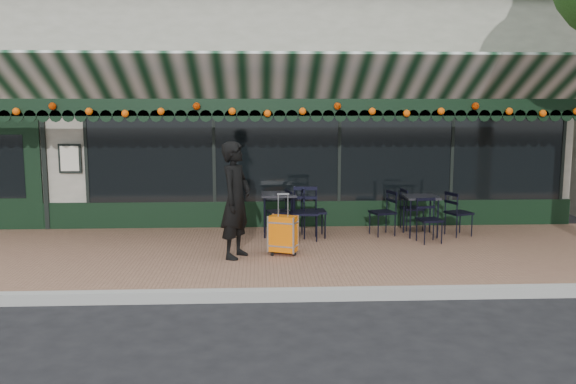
{
  "coord_description": "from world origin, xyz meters",
  "views": [
    {
      "loc": [
        -0.14,
        -7.65,
        2.51
      ],
      "look_at": [
        0.3,
        1.6,
        1.17
      ],
      "focal_mm": 38.0,
      "sensor_mm": 36.0,
      "label": 1
    }
  ],
  "objects_px": {
    "chair_a_right": "(412,209)",
    "chair_b_front": "(306,213)",
    "cafe_table_b": "(279,197)",
    "chair_b_left": "(279,212)",
    "woman": "(236,200)",
    "suitcase": "(283,234)",
    "chair_a_left": "(382,213)",
    "cafe_table_a": "(421,200)",
    "chair_b_right": "(313,212)",
    "chair_a_front": "(429,220)",
    "chair_a_extra": "(459,213)"
  },
  "relations": [
    {
      "from": "chair_b_left",
      "to": "chair_b_front",
      "type": "bearing_deg",
      "value": 33.15
    },
    {
      "from": "chair_a_left",
      "to": "chair_b_front",
      "type": "distance_m",
      "value": 1.45
    },
    {
      "from": "chair_b_left",
      "to": "chair_b_right",
      "type": "height_order",
      "value": "chair_b_right"
    },
    {
      "from": "suitcase",
      "to": "chair_a_left",
      "type": "height_order",
      "value": "suitcase"
    },
    {
      "from": "chair_b_right",
      "to": "woman",
      "type": "bearing_deg",
      "value": 134.24
    },
    {
      "from": "cafe_table_a",
      "to": "chair_a_front",
      "type": "xyz_separation_m",
      "value": [
        0.0,
        -0.57,
        -0.27
      ]
    },
    {
      "from": "chair_a_right",
      "to": "chair_b_right",
      "type": "height_order",
      "value": "chair_b_right"
    },
    {
      "from": "chair_a_right",
      "to": "chair_b_right",
      "type": "relative_size",
      "value": 0.88
    },
    {
      "from": "woman",
      "to": "chair_a_right",
      "type": "distance_m",
      "value": 3.84
    },
    {
      "from": "cafe_table_a",
      "to": "woman",
      "type": "bearing_deg",
      "value": -156.37
    },
    {
      "from": "chair_a_extra",
      "to": "suitcase",
      "type": "bearing_deg",
      "value": 91.62
    },
    {
      "from": "chair_a_left",
      "to": "chair_b_right",
      "type": "xyz_separation_m",
      "value": [
        -1.26,
        -0.08,
        0.04
      ]
    },
    {
      "from": "chair_b_front",
      "to": "chair_a_extra",
      "type": "bearing_deg",
      "value": 7.29
    },
    {
      "from": "suitcase",
      "to": "chair_a_extra",
      "type": "bearing_deg",
      "value": 43.23
    },
    {
      "from": "cafe_table_b",
      "to": "chair_b_left",
      "type": "xyz_separation_m",
      "value": [
        0.01,
        0.01,
        -0.28
      ]
    },
    {
      "from": "cafe_table_a",
      "to": "chair_a_left",
      "type": "relative_size",
      "value": 0.88
    },
    {
      "from": "cafe_table_b",
      "to": "chair_a_left",
      "type": "distance_m",
      "value": 1.9
    },
    {
      "from": "chair_a_right",
      "to": "chair_b_left",
      "type": "height_order",
      "value": "chair_b_left"
    },
    {
      "from": "cafe_table_b",
      "to": "chair_b_right",
      "type": "relative_size",
      "value": 0.85
    },
    {
      "from": "chair_a_right",
      "to": "chair_b_left",
      "type": "bearing_deg",
      "value": 91.47
    },
    {
      "from": "cafe_table_b",
      "to": "chair_b_front",
      "type": "relative_size",
      "value": 0.82
    },
    {
      "from": "chair_a_left",
      "to": "chair_a_front",
      "type": "relative_size",
      "value": 1.07
    },
    {
      "from": "woman",
      "to": "chair_b_right",
      "type": "bearing_deg",
      "value": -20.02
    },
    {
      "from": "cafe_table_a",
      "to": "chair_b_right",
      "type": "relative_size",
      "value": 0.81
    },
    {
      "from": "chair_a_left",
      "to": "woman",
      "type": "bearing_deg",
      "value": -76.21
    },
    {
      "from": "cafe_table_a",
      "to": "chair_b_front",
      "type": "bearing_deg",
      "value": -173.89
    },
    {
      "from": "chair_a_front",
      "to": "chair_b_left",
      "type": "relative_size",
      "value": 0.93
    },
    {
      "from": "chair_a_right",
      "to": "chair_b_left",
      "type": "distance_m",
      "value": 2.56
    },
    {
      "from": "cafe_table_b",
      "to": "chair_a_right",
      "type": "distance_m",
      "value": 2.59
    },
    {
      "from": "chair_b_right",
      "to": "chair_a_front",
      "type": "bearing_deg",
      "value": -108.36
    },
    {
      "from": "chair_b_left",
      "to": "woman",
      "type": "bearing_deg",
      "value": -38.24
    },
    {
      "from": "cafe_table_a",
      "to": "chair_a_extra",
      "type": "distance_m",
      "value": 0.73
    },
    {
      "from": "cafe_table_a",
      "to": "cafe_table_b",
      "type": "relative_size",
      "value": 0.94
    },
    {
      "from": "cafe_table_a",
      "to": "cafe_table_b",
      "type": "bearing_deg",
      "value": 176.14
    },
    {
      "from": "cafe_table_a",
      "to": "chair_b_front",
      "type": "height_order",
      "value": "chair_b_front"
    },
    {
      "from": "chair_b_right",
      "to": "suitcase",
      "type": "bearing_deg",
      "value": 152.5
    },
    {
      "from": "chair_a_extra",
      "to": "chair_b_right",
      "type": "height_order",
      "value": "chair_b_right"
    },
    {
      "from": "chair_a_left",
      "to": "chair_a_right",
      "type": "distance_m",
      "value": 0.82
    },
    {
      "from": "cafe_table_b",
      "to": "chair_a_front",
      "type": "xyz_separation_m",
      "value": [
        2.56,
        -0.74,
        -0.31
      ]
    },
    {
      "from": "chair_a_right",
      "to": "chair_a_extra",
      "type": "xyz_separation_m",
      "value": [
        0.71,
        -0.58,
        0.01
      ]
    },
    {
      "from": "chair_a_extra",
      "to": "chair_b_right",
      "type": "relative_size",
      "value": 0.9
    },
    {
      "from": "chair_b_right",
      "to": "cafe_table_b",
      "type": "bearing_deg",
      "value": 70.25
    },
    {
      "from": "chair_a_right",
      "to": "chair_b_front",
      "type": "xyz_separation_m",
      "value": [
        -2.09,
        -0.78,
        0.07
      ]
    },
    {
      "from": "cafe_table_a",
      "to": "chair_a_extra",
      "type": "bearing_deg",
      "value": -2.53
    },
    {
      "from": "chair_a_front",
      "to": "chair_b_front",
      "type": "relative_size",
      "value": 0.83
    },
    {
      "from": "woman",
      "to": "chair_b_left",
      "type": "relative_size",
      "value": 2.17
    },
    {
      "from": "chair_a_left",
      "to": "chair_a_extra",
      "type": "distance_m",
      "value": 1.38
    },
    {
      "from": "chair_a_extra",
      "to": "chair_b_right",
      "type": "bearing_deg",
      "value": 69.92
    },
    {
      "from": "chair_a_extra",
      "to": "chair_b_left",
      "type": "bearing_deg",
      "value": 66.37
    },
    {
      "from": "suitcase",
      "to": "chair_a_left",
      "type": "bearing_deg",
      "value": 58.1
    }
  ]
}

